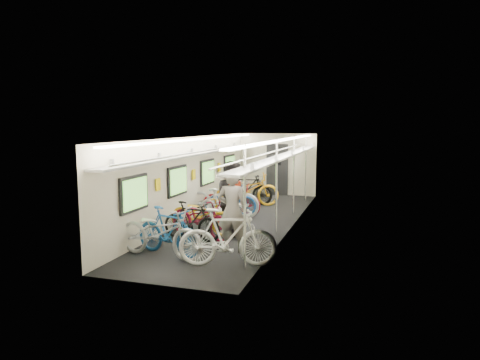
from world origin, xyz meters
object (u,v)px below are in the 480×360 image
Objects in this scene: bicycle_0 at (160,232)px; bicycle_1 at (169,231)px; passenger_mid at (232,198)px; backpack at (235,190)px; passenger_near at (232,211)px.

bicycle_0 reaches higher than bicycle_1.
bicycle_0 is at bearing 102.37° from passenger_mid.
passenger_mid is at bearing 88.65° from backpack.
bicycle_0 is 1.59m from passenger_near.
bicycle_1 is 0.95× the size of passenger_near.
passenger_near is 0.98× the size of passenger_mid.
bicycle_1 is 0.93× the size of passenger_mid.
passenger_near is at bearing -48.37° from bicycle_0.
backpack is at bearing -26.86° from bicycle_1.
backpack is at bearing 145.20° from passenger_mid.
passenger_mid reaches higher than backpack.
passenger_near is 0.70m from backpack.
bicycle_0 is at bearing 165.88° from bicycle_1.
bicycle_1 is 1.41m from passenger_near.
passenger_mid is (-0.47, 1.41, 0.02)m from passenger_near.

